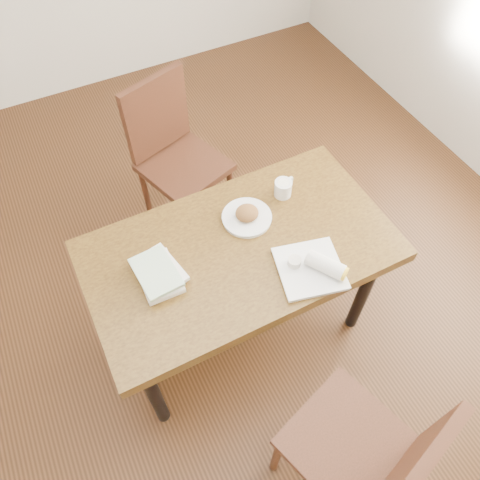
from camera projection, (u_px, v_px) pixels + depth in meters
name	position (u px, v px, depth m)	size (l,w,h in m)	color
ground	(240.00, 325.00, 2.59)	(4.00, 5.00, 0.01)	#472814
room_walls	(240.00, 60.00, 1.26)	(4.02, 5.02, 2.80)	beige
table	(240.00, 258.00, 2.05)	(1.31, 0.73, 0.75)	brown
chair_near	(370.00, 456.00, 1.68)	(0.53, 0.53, 0.95)	#4E2416
chair_far	(173.00, 150.00, 2.61)	(0.53, 0.53, 0.95)	#3F1C12
plate_scone	(247.00, 216.00, 2.05)	(0.22, 0.22, 0.07)	white
coffee_mug	(284.00, 188.00, 2.12)	(0.11, 0.08, 0.08)	white
plate_burrito	(315.00, 267.00, 1.89)	(0.31, 0.31, 0.09)	white
book_stack	(158.00, 273.00, 1.87)	(0.19, 0.25, 0.06)	white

